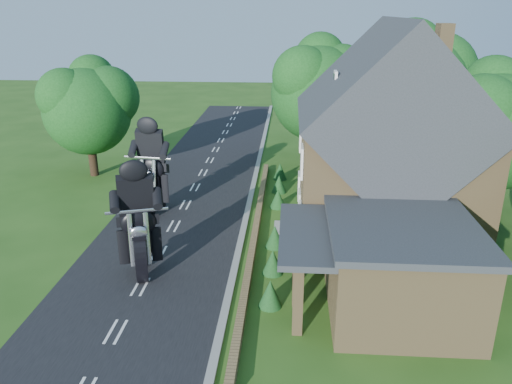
# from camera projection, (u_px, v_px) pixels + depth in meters

# --- Properties ---
(ground) EXTENTS (120.00, 120.00, 0.00)m
(ground) POSITION_uv_depth(u_px,v_px,m) (140.00, 287.00, 20.17)
(ground) COLOR #264D15
(ground) RESTS_ON ground
(road) EXTENTS (7.00, 80.00, 0.02)m
(road) POSITION_uv_depth(u_px,v_px,m) (140.00, 287.00, 20.17)
(road) COLOR black
(road) RESTS_ON ground
(kerb) EXTENTS (0.30, 80.00, 0.12)m
(kerb) POSITION_uv_depth(u_px,v_px,m) (230.00, 289.00, 19.92)
(kerb) COLOR gray
(kerb) RESTS_ON ground
(garden_wall) EXTENTS (0.30, 22.00, 0.40)m
(garden_wall) POSITION_uv_depth(u_px,v_px,m) (255.00, 234.00, 24.51)
(garden_wall) COLOR olive
(garden_wall) RESTS_ON ground
(house) EXTENTS (9.54, 8.64, 10.24)m
(house) POSITION_uv_depth(u_px,v_px,m) (387.00, 149.00, 23.61)
(house) COLOR olive
(house) RESTS_ON ground
(annex) EXTENTS (7.05, 5.94, 3.44)m
(annex) POSITION_uv_depth(u_px,v_px,m) (396.00, 266.00, 18.17)
(annex) COLOR olive
(annex) RESTS_ON ground
(tree_house_right) EXTENTS (6.51, 6.00, 8.40)m
(tree_house_right) POSITION_uv_depth(u_px,v_px,m) (502.00, 122.00, 25.36)
(tree_house_right) COLOR black
(tree_house_right) RESTS_ON ground
(tree_behind_house) EXTENTS (7.81, 7.20, 10.08)m
(tree_behind_house) POSITION_uv_depth(u_px,v_px,m) (420.00, 81.00, 32.21)
(tree_behind_house) COLOR black
(tree_behind_house) RESTS_ON ground
(tree_behind_left) EXTENTS (6.94, 6.40, 9.16)m
(tree_behind_left) POSITION_uv_depth(u_px,v_px,m) (325.00, 85.00, 33.69)
(tree_behind_left) COLOR black
(tree_behind_left) RESTS_ON ground
(tree_far_road) EXTENTS (6.08, 5.60, 7.84)m
(tree_far_road) POSITION_uv_depth(u_px,v_px,m) (93.00, 103.00, 32.16)
(tree_far_road) COLOR black
(tree_far_road) RESTS_ON ground
(shrub_a) EXTENTS (0.90, 0.90, 1.10)m
(shrub_a) POSITION_uv_depth(u_px,v_px,m) (270.00, 293.00, 18.70)
(shrub_a) COLOR #123A16
(shrub_a) RESTS_ON ground
(shrub_b) EXTENTS (0.90, 0.90, 1.10)m
(shrub_b) POSITION_uv_depth(u_px,v_px,m) (273.00, 262.00, 21.04)
(shrub_b) COLOR #123A16
(shrub_b) RESTS_ON ground
(shrub_c) EXTENTS (0.90, 0.90, 1.10)m
(shrub_c) POSITION_uv_depth(u_px,v_px,m) (275.00, 236.00, 23.38)
(shrub_c) COLOR #123A16
(shrub_c) RESTS_ON ground
(shrub_d) EXTENTS (0.90, 0.90, 1.10)m
(shrub_d) POSITION_uv_depth(u_px,v_px,m) (278.00, 198.00, 28.06)
(shrub_d) COLOR #123A16
(shrub_d) RESTS_ON ground
(shrub_e) EXTENTS (0.90, 0.90, 1.10)m
(shrub_e) POSITION_uv_depth(u_px,v_px,m) (279.00, 184.00, 30.40)
(shrub_e) COLOR #123A16
(shrub_e) RESTS_ON ground
(shrub_f) EXTENTS (0.90, 0.90, 1.10)m
(shrub_f) POSITION_uv_depth(u_px,v_px,m) (280.00, 171.00, 32.74)
(shrub_f) COLOR #123A16
(shrub_f) RESTS_ON ground
(motorcycle_lead) EXTENTS (0.88, 1.69, 1.53)m
(motorcycle_lead) POSITION_uv_depth(u_px,v_px,m) (141.00, 258.00, 20.86)
(motorcycle_lead) COLOR black
(motorcycle_lead) RESTS_ON ground
(motorcycle_follow) EXTENTS (0.66, 1.77, 1.61)m
(motorcycle_follow) POSITION_uv_depth(u_px,v_px,m) (154.00, 199.00, 27.30)
(motorcycle_follow) COLOR black
(motorcycle_follow) RESTS_ON ground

